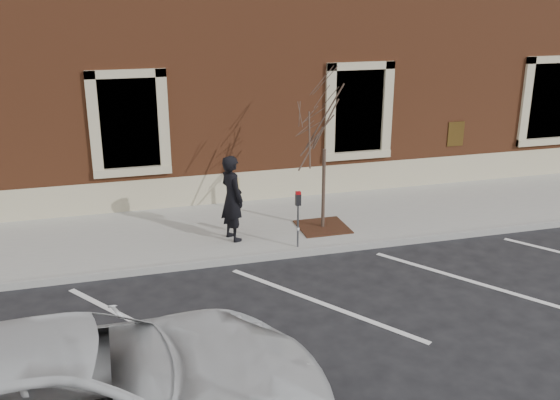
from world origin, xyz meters
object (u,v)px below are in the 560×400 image
object	(u,v)px
man	(232,198)
parking_meter	(298,209)
sapling	(325,127)
white_truck	(79,399)

from	to	relation	value
man	parking_meter	xyz separation A→B (m)	(1.27, -0.84, -0.09)
parking_meter	sapling	xyz separation A→B (m)	(0.92, 0.96, 1.54)
white_truck	sapling	bearing A→B (deg)	-40.56
sapling	white_truck	xyz separation A→B (m)	(-5.30, -6.30, -1.71)
parking_meter	man	bearing A→B (deg)	121.93
parking_meter	sapling	world-z (taller)	sapling
man	parking_meter	world-z (taller)	man
sapling	man	bearing A→B (deg)	-176.77
sapling	parking_meter	bearing A→B (deg)	-133.55
man	sapling	size ratio (longest dim) A/B	0.56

